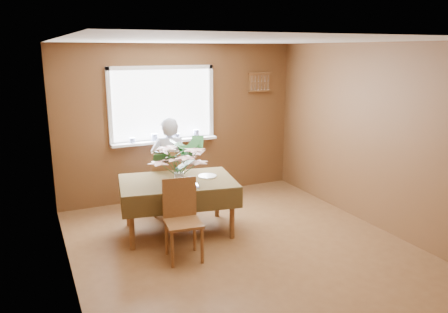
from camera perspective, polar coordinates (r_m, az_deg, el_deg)
name	(u,v)px	position (r m, az deg, el deg)	size (l,w,h in m)	color
floor	(242,248)	(5.56, 2.43, -11.82)	(4.50, 4.50, 0.00)	brown
ceiling	(245,41)	(5.01, 2.73, 14.89)	(4.50, 4.50, 0.00)	white
wall_back	(180,122)	(7.18, -5.72, 4.50)	(4.00, 4.00, 0.00)	brown
wall_front	(386,214)	(3.39, 20.43, -7.01)	(4.00, 4.00, 0.00)	brown
wall_left	(64,169)	(4.61, -20.13, -1.57)	(4.50, 4.50, 0.00)	brown
wall_right	(374,136)	(6.30, 18.97, 2.51)	(4.50, 4.50, 0.00)	brown
window_assembly	(164,117)	(7.02, -7.88, 5.15)	(1.72, 0.20, 1.22)	white
spoon_rack	(260,82)	(7.67, 4.68, 9.64)	(0.44, 0.05, 0.33)	brown
dining_table	(178,186)	(5.82, -6.08, -3.92)	(1.65, 1.26, 0.73)	brown
chair_far	(166,180)	(6.49, -7.58, -3.07)	(0.49, 0.49, 0.98)	brown
chair_near	(182,215)	(5.18, -5.54, -7.64)	(0.45, 0.45, 0.94)	brown
seated_woman	(170,166)	(6.45, -7.09, -1.30)	(0.54, 0.35, 1.47)	white
flower_bouquet	(179,157)	(5.51, -5.94, -0.11)	(0.64, 0.64, 0.55)	white
side_plate	(207,176)	(5.93, -2.19, -2.57)	(0.25, 0.25, 0.01)	white
table_knife	(196,183)	(5.61, -3.71, -3.51)	(0.02, 0.24, 0.00)	silver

